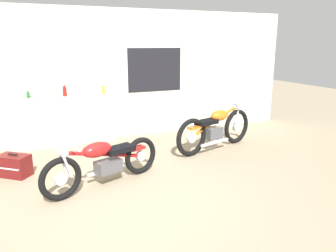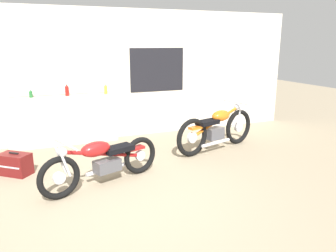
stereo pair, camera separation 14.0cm
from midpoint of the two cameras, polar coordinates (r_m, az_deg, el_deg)
ground_plane at (r=4.48m, az=-7.48°, el=-13.55°), size 24.00×24.00×0.00m
wall_back at (r=7.20m, az=-15.14°, el=8.40°), size 10.00×0.07×2.80m
sill_counter at (r=7.11m, az=-18.55°, el=0.80°), size 2.20×0.28×1.03m
bottle_leftmost at (r=7.03m, az=-23.72°, el=5.05°), size 0.06×0.06×0.16m
bottle_left_center at (r=7.01m, az=-18.11°, el=5.88°), size 0.08×0.08×0.26m
bottle_center at (r=7.09m, az=-11.71°, el=6.28°), size 0.07×0.07×0.23m
motorcycle_red at (r=4.97m, az=-11.87°, el=-5.99°), size 1.89×0.88×0.77m
motorcycle_orange at (r=6.57m, az=7.68°, el=-0.38°), size 1.98×0.79×0.92m
hard_case_darkred at (r=5.85m, az=-25.86°, el=-6.23°), size 0.56×0.53×0.38m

